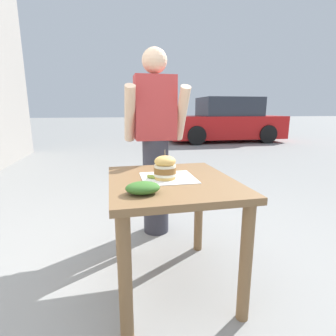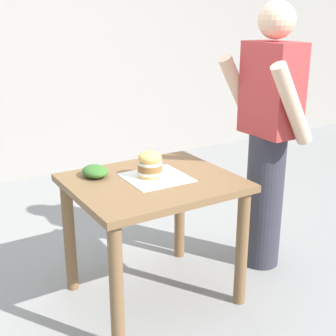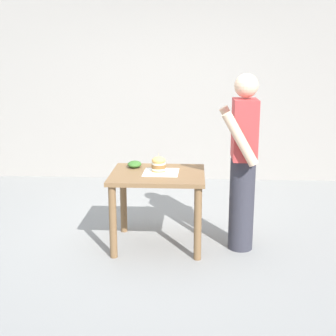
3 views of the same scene
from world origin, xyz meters
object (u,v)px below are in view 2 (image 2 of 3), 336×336
at_px(sandwich, 150,164).
at_px(side_salad, 95,171).
at_px(pickle_spear, 146,171).
at_px(diner_across_table, 268,137).
at_px(patio_table, 153,203).

height_order(sandwich, side_salad, sandwich).
bearing_deg(side_salad, sandwich, 56.34).
xyz_separation_m(pickle_spear, side_salad, (-0.10, -0.27, 0.02)).
xyz_separation_m(side_salad, diner_across_table, (0.25, 1.06, 0.11)).
bearing_deg(diner_across_table, side_salad, -103.31).
distance_m(patio_table, sandwich, 0.22).
height_order(pickle_spear, side_salad, side_salad).
distance_m(sandwich, diner_across_table, 0.81).
xyz_separation_m(sandwich, side_salad, (-0.17, -0.26, -0.05)).
bearing_deg(pickle_spear, patio_table, -9.08).
relative_size(pickle_spear, side_salad, 0.50).
bearing_deg(sandwich, pickle_spear, 171.33).
distance_m(side_salad, diner_across_table, 1.10).
distance_m(patio_table, diner_across_table, 0.86).
bearing_deg(sandwich, side_salad, -123.66).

